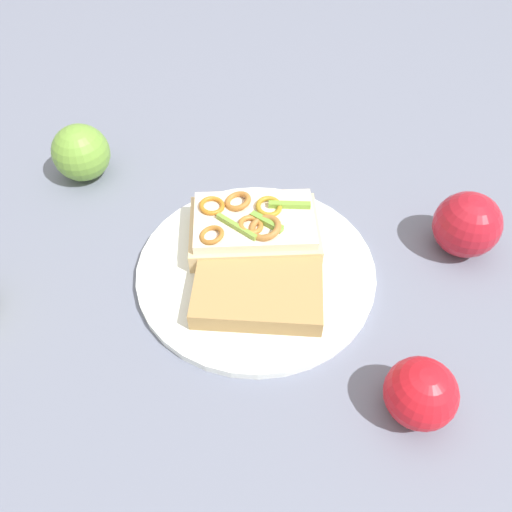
{
  "coord_description": "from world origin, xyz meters",
  "views": [
    {
      "loc": [
        -0.08,
        -0.39,
        0.49
      ],
      "look_at": [
        0.0,
        0.0,
        0.03
      ],
      "focal_mm": 36.44,
      "sensor_mm": 36.0,
      "label": 1
    }
  ],
  "objects": [
    {
      "name": "ground_plane",
      "position": [
        0.0,
        0.0,
        0.0
      ],
      "size": [
        2.0,
        2.0,
        0.0
      ],
      "primitive_type": "plane",
      "color": "slate",
      "rests_on": "ground"
    },
    {
      "name": "apple_1",
      "position": [
        0.11,
        -0.2,
        0.03
      ],
      "size": [
        0.1,
        0.1,
        0.07
      ],
      "primitive_type": "sphere",
      "rotation": [
        0.0,
        0.0,
        0.59
      ],
      "color": "red",
      "rests_on": "ground_plane"
    },
    {
      "name": "plate",
      "position": [
        0.0,
        0.0,
        0.01
      ],
      "size": [
        0.28,
        0.28,
        0.01
      ],
      "primitive_type": "cylinder",
      "color": "white",
      "rests_on": "ground_plane"
    },
    {
      "name": "bread_slice_side",
      "position": [
        -0.01,
        -0.04,
        0.02
      ],
      "size": [
        0.16,
        0.13,
        0.02
      ],
      "primitive_type": "cube",
      "rotation": [
        0.0,
        0.0,
        6.0
      ],
      "color": "#A8844E",
      "rests_on": "plate"
    },
    {
      "name": "sandwich",
      "position": [
        0.01,
        0.04,
        0.03
      ],
      "size": [
        0.17,
        0.13,
        0.05
      ],
      "rotation": [
        0.0,
        0.0,
        6.12
      ],
      "color": "#E1C18A",
      "rests_on": "plate"
    },
    {
      "name": "apple_2",
      "position": [
        0.26,
        -0.01,
        0.04
      ],
      "size": [
        0.1,
        0.1,
        0.08
      ],
      "primitive_type": "sphere",
      "rotation": [
        0.0,
        0.0,
        1.94
      ],
      "color": "#B21927",
      "rests_on": "ground_plane"
    },
    {
      "name": "apple_3",
      "position": [
        -0.2,
        0.23,
        0.04
      ],
      "size": [
        0.1,
        0.1,
        0.08
      ],
      "primitive_type": "sphere",
      "rotation": [
        0.0,
        0.0,
        1.25
      ],
      "color": "#6EA13A",
      "rests_on": "ground_plane"
    }
  ]
}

